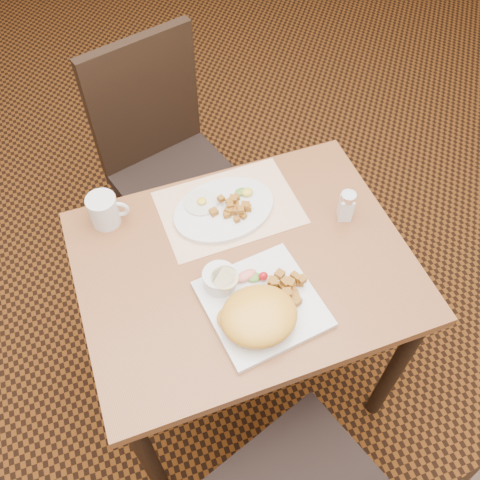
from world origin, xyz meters
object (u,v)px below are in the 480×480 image
object	(u,v)px
chair_far	(166,156)
plate_square	(262,304)
coffee_mug	(104,210)
table	(244,284)
plate_oval	(224,210)
salt_shaker	(346,206)

from	to	relation	value
chair_far	plate_square	bearing A→B (deg)	78.22
coffee_mug	chair_far	bearing A→B (deg)	57.20
plate_square	table	bearing A→B (deg)	88.45
chair_far	plate_oval	size ratio (longest dim) A/B	3.19
table	coffee_mug	size ratio (longest dim) A/B	7.87
coffee_mug	plate_square	bearing A→B (deg)	-52.49
salt_shaker	coffee_mug	distance (m)	0.69
chair_far	plate_oval	xyz separation A→B (m)	(0.06, -0.49, 0.22)
plate_square	plate_oval	xyz separation A→B (m)	(0.01, 0.33, 0.00)
plate_oval	coffee_mug	size ratio (longest dim) A/B	2.66
plate_oval	salt_shaker	world-z (taller)	salt_shaker
table	chair_far	bearing A→B (deg)	94.85
table	chair_far	world-z (taller)	chair_far
plate_oval	coffee_mug	distance (m)	0.34
coffee_mug	plate_oval	bearing A→B (deg)	-14.51
salt_shaker	coffee_mug	size ratio (longest dim) A/B	0.87
plate_square	plate_oval	bearing A→B (deg)	88.31
chair_far	salt_shaker	world-z (taller)	chair_far
plate_oval	coffee_mug	world-z (taller)	coffee_mug
chair_far	plate_square	size ratio (longest dim) A/B	3.46
coffee_mug	salt_shaker	bearing A→B (deg)	-18.93
plate_square	salt_shaker	xyz separation A→B (m)	(0.33, 0.19, 0.04)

